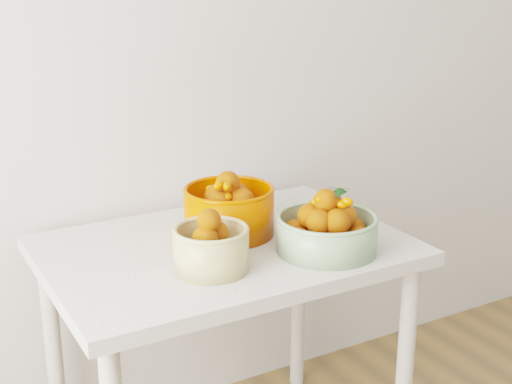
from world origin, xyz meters
TOP-DOWN VIEW (x-y plane):
  - table at (-0.25, 1.60)m, footprint 1.00×0.70m
  - bowl_cream at (-0.36, 1.46)m, footprint 0.26×0.26m
  - bowl_green at (-0.03, 1.42)m, footprint 0.34×0.34m
  - bowl_orange at (-0.20, 1.67)m, footprint 0.34×0.34m

SIDE VIEW (x-z plane):
  - table at x=-0.25m, z-range 0.28..1.03m
  - bowl_green at x=-0.03m, z-range 0.72..0.90m
  - bowl_cream at x=-0.36m, z-range 0.73..0.90m
  - bowl_orange at x=-0.20m, z-range 0.73..0.92m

